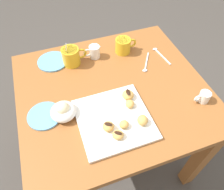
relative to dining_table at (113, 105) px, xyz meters
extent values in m
plane|color=#423D38|center=(0.00, 0.00, -0.59)|extent=(8.00, 8.00, 0.00)
cube|color=#935628|center=(0.00, 0.00, 0.12)|extent=(0.94, 0.85, 0.04)
cube|color=#935628|center=(0.41, -0.36, -0.25)|extent=(0.07, 0.07, 0.69)
cube|color=#935628|center=(-0.41, 0.36, -0.25)|extent=(0.07, 0.07, 0.69)
cube|color=#935628|center=(0.41, 0.36, -0.25)|extent=(0.07, 0.07, 0.69)
cube|color=white|center=(-0.06, -0.18, 0.14)|extent=(0.32, 0.32, 0.02)
cylinder|color=gold|center=(-0.15, 0.25, 0.18)|extent=(0.09, 0.09, 0.10)
torus|color=gold|center=(-0.09, 0.25, 0.19)|extent=(0.06, 0.01, 0.06)
cylinder|color=#331E11|center=(-0.15, 0.25, 0.23)|extent=(0.08, 0.08, 0.01)
cylinder|color=silver|center=(-0.17, 0.25, 0.22)|extent=(0.02, 0.04, 0.13)
cylinder|color=gold|center=(0.15, 0.25, 0.18)|extent=(0.09, 0.09, 0.09)
torus|color=gold|center=(0.20, 0.25, 0.18)|extent=(0.06, 0.01, 0.06)
cylinder|color=#331E11|center=(0.15, 0.25, 0.21)|extent=(0.08, 0.08, 0.01)
cylinder|color=white|center=(-0.02, 0.26, 0.17)|extent=(0.06, 0.06, 0.07)
cone|color=white|center=(0.01, 0.26, 0.20)|extent=(0.02, 0.02, 0.02)
torus|color=white|center=(-0.06, 0.26, 0.17)|extent=(0.05, 0.01, 0.05)
cylinder|color=white|center=(-0.02, 0.26, 0.20)|extent=(0.05, 0.05, 0.01)
ellipsoid|color=white|center=(-0.26, -0.08, 0.17)|extent=(0.11, 0.11, 0.06)
sphere|color=#F4E5B2|center=(-0.26, -0.08, 0.19)|extent=(0.06, 0.06, 0.06)
ellipsoid|color=green|center=(-0.25, -0.08, 0.21)|extent=(0.03, 0.03, 0.01)
cylinder|color=white|center=(0.38, -0.21, 0.16)|extent=(0.05, 0.05, 0.05)
cone|color=white|center=(0.41, -0.21, 0.18)|extent=(0.02, 0.02, 0.02)
torus|color=white|center=(0.35, -0.21, 0.16)|extent=(0.04, 0.01, 0.04)
cylinder|color=black|center=(0.38, -0.21, 0.18)|extent=(0.04, 0.04, 0.01)
cylinder|color=#66A8DB|center=(-0.25, 0.30, 0.14)|extent=(0.17, 0.17, 0.01)
cylinder|color=#66A8DB|center=(-0.35, -0.05, 0.14)|extent=(0.15, 0.15, 0.01)
cube|color=silver|center=(0.25, 0.13, 0.14)|extent=(0.09, 0.13, 0.00)
ellipsoid|color=silver|center=(0.21, 0.06, 0.14)|extent=(0.03, 0.02, 0.01)
cube|color=silver|center=(0.35, 0.13, 0.14)|extent=(0.03, 0.15, 0.00)
ellipsoid|color=silver|center=(0.34, 0.21, 0.14)|extent=(0.03, 0.02, 0.01)
ellipsoid|color=#DBA351|center=(-0.07, -0.27, 0.16)|extent=(0.06, 0.06, 0.03)
ellipsoid|color=black|center=(-0.07, -0.27, 0.18)|extent=(0.04, 0.03, 0.00)
ellipsoid|color=#DBA351|center=(-0.10, -0.22, 0.17)|extent=(0.06, 0.06, 0.03)
ellipsoid|color=black|center=(-0.10, -0.22, 0.19)|extent=(0.04, 0.03, 0.00)
ellipsoid|color=#DBA351|center=(-0.03, -0.23, 0.17)|extent=(0.06, 0.06, 0.03)
ellipsoid|color=#DBA351|center=(0.04, -0.09, 0.17)|extent=(0.07, 0.07, 0.04)
ellipsoid|color=black|center=(0.04, -0.09, 0.19)|extent=(0.03, 0.04, 0.00)
ellipsoid|color=#DBA351|center=(0.03, -0.14, 0.17)|extent=(0.06, 0.06, 0.03)
ellipsoid|color=#DBA351|center=(0.05, -0.24, 0.17)|extent=(0.06, 0.06, 0.04)
camera|label=1|loc=(-0.24, -0.66, 0.95)|focal=34.43mm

